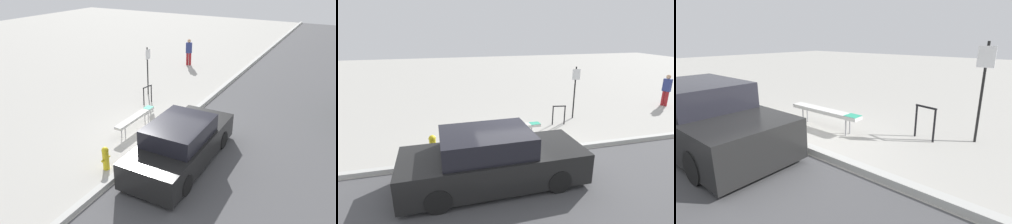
# 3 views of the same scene
# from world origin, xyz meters

# --- Properties ---
(ground_plane) EXTENTS (60.00, 60.00, 0.00)m
(ground_plane) POSITION_xyz_m (0.00, 0.00, 0.00)
(ground_plane) COLOR #ADAAA3
(curb) EXTENTS (60.00, 0.20, 0.13)m
(curb) POSITION_xyz_m (0.00, 0.00, 0.07)
(curb) COLOR #B7B7B2
(curb) RESTS_ON ground_plane
(bench) EXTENTS (2.24, 0.32, 0.54)m
(bench) POSITION_xyz_m (0.07, 1.29, 0.47)
(bench) COLOR #99999E
(bench) RESTS_ON ground_plane
(bike_rack) EXTENTS (0.55, 0.15, 0.83)m
(bike_rack) POSITION_xyz_m (2.43, 2.26, 0.50)
(bike_rack) COLOR black
(bike_rack) RESTS_ON ground_plane
(sign_post) EXTENTS (0.36, 0.08, 2.30)m
(sign_post) POSITION_xyz_m (3.42, 2.86, 1.38)
(sign_post) COLOR black
(sign_post) RESTS_ON ground_plane
(fire_hydrant) EXTENTS (0.36, 0.22, 0.77)m
(fire_hydrant) POSITION_xyz_m (-2.63, 0.53, 0.41)
(fire_hydrant) COLOR gold
(fire_hydrant) RESTS_ON ground_plane
(pedestrian) EXTENTS (0.31, 0.41, 1.62)m
(pedestrian) POSITION_xyz_m (8.99, 3.42, 0.87)
(pedestrian) COLOR maroon
(pedestrian) RESTS_ON ground_plane
(parked_car_near) EXTENTS (4.65, 1.85, 1.46)m
(parked_car_near) POSITION_xyz_m (-1.15, -1.29, 0.66)
(parked_car_near) COLOR black
(parked_car_near) RESTS_ON ground_plane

